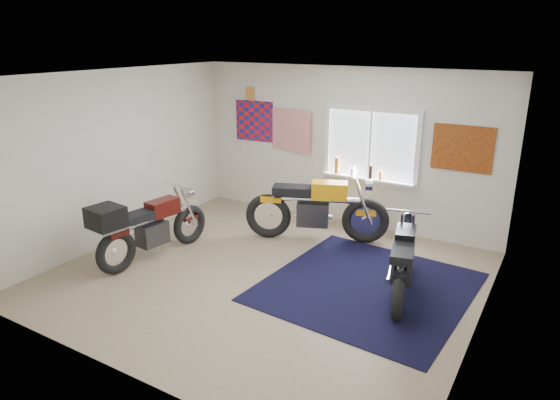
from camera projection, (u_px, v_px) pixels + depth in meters
The scene contains 10 objects.
ground at pixel (266, 275), 6.92m from camera, with size 5.50×5.50×0.00m, color #9E896B.
room_shell at pixel (265, 161), 6.41m from camera, with size 5.50×5.50×5.50m.
navy_rug at pixel (367, 287), 6.60m from camera, with size 2.50×2.60×0.01m, color black.
window_assembly at pixel (370, 150), 8.26m from camera, with size 1.66×0.17×1.26m.
oil_bottles at pixel (354, 169), 8.44m from camera, with size 0.85×0.07×0.28m.
flag_display at pixel (250, 94), 9.20m from camera, with size 1.60×0.10×1.17m.
triumph_poster at pixel (462, 148), 7.51m from camera, with size 0.90×0.03×0.70m, color #A54C14.
yellow_triumph at pixel (316, 210), 7.98m from camera, with size 2.19×1.06×1.17m.
black_chrome_bike at pixel (403, 263), 6.34m from camera, with size 0.68×1.86×0.97m.
maroon_tourer at pixel (145, 227), 7.23m from camera, with size 0.70×2.00×1.01m.
Camera 1 is at (3.36, -5.27, 3.17)m, focal length 32.00 mm.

